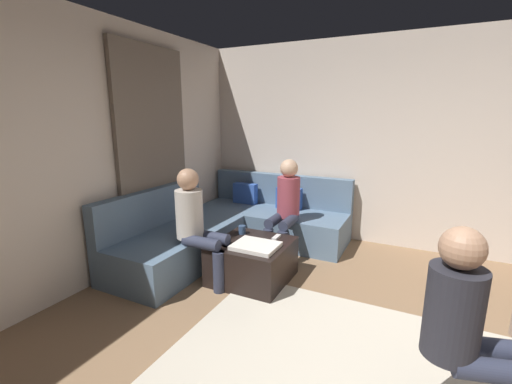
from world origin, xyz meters
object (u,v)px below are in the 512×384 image
at_px(sectional_couch, 234,227).
at_px(person_on_armchair, 471,326).
at_px(game_remote, 276,237).
at_px(person_on_couch_back, 285,205).
at_px(coffee_mug, 242,230).
at_px(person_on_couch_side, 197,222).
at_px(ottoman, 252,261).

height_order(sectional_couch, person_on_armchair, person_on_armchair).
height_order(game_remote, person_on_couch_back, person_on_couch_back).
xyz_separation_m(sectional_couch, coffee_mug, (0.41, -0.52, 0.19)).
xyz_separation_m(coffee_mug, person_on_couch_back, (0.29, 0.57, 0.19)).
relative_size(sectional_couch, person_on_couch_side, 2.12).
relative_size(sectional_couch, person_on_armchair, 2.16).
distance_m(sectional_couch, coffee_mug, 0.68).
bearing_deg(game_remote, person_on_couch_side, -142.57).
distance_m(coffee_mug, person_on_couch_back, 0.67).
distance_m(person_on_couch_back, person_on_couch_side, 1.17).
bearing_deg(person_on_couch_side, person_on_armchair, 71.37).
xyz_separation_m(ottoman, person_on_armchair, (1.83, -1.06, 0.43)).
bearing_deg(coffee_mug, person_on_couch_back, 62.90).
relative_size(ottoman, game_remote, 5.07).
distance_m(person_on_couch_side, person_on_armchair, 2.43).
xyz_separation_m(sectional_couch, person_on_armchair, (2.45, -1.76, 0.36)).
bearing_deg(game_remote, sectional_couch, 149.56).
bearing_deg(coffee_mug, ottoman, -39.29).
distance_m(ottoman, coffee_mug, 0.38).
xyz_separation_m(sectional_couch, person_on_couch_side, (0.15, -0.98, 0.38)).
bearing_deg(sectional_couch, person_on_couch_side, -81.44).
bearing_deg(person_on_couch_side, sectional_couch, -171.44).
bearing_deg(coffee_mug, sectional_couch, 128.42).
distance_m(sectional_couch, game_remote, 0.95).
distance_m(game_remote, person_on_couch_back, 0.59).
bearing_deg(person_on_armchair, ottoman, -135.46).
height_order(sectional_couch, person_on_couch_side, person_on_couch_side).
distance_m(sectional_couch, person_on_couch_back, 0.80).
height_order(person_on_couch_back, person_on_couch_side, same).
distance_m(coffee_mug, person_on_couch_side, 0.57).
bearing_deg(sectional_couch, coffee_mug, -51.58).
xyz_separation_m(coffee_mug, game_remote, (0.40, 0.04, -0.04)).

